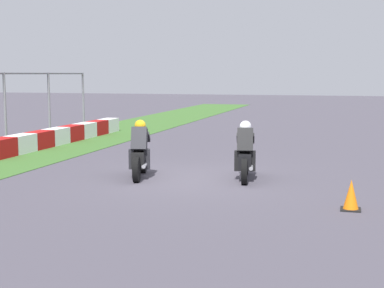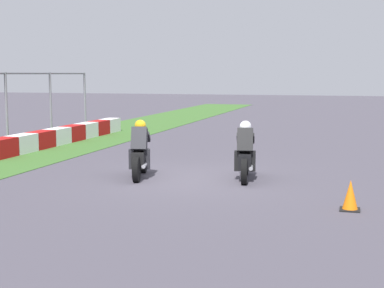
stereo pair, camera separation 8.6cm
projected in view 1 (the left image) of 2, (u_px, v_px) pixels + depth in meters
The scene contains 4 objects.
ground_plane at pixel (192, 179), 14.83m from camera, with size 120.00×120.00×0.00m, color #47434D.
rider_lane_a at pixel (245, 155), 14.71m from camera, with size 2.04×0.60×1.51m.
rider_lane_b at pixel (140, 154), 15.01m from camera, with size 2.02×0.67×1.51m.
traffic_cone at pixel (351, 196), 11.40m from camera, with size 0.40×0.40×0.62m.
Camera 1 is at (-14.07, -3.93, 2.70)m, focal length 53.56 mm.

